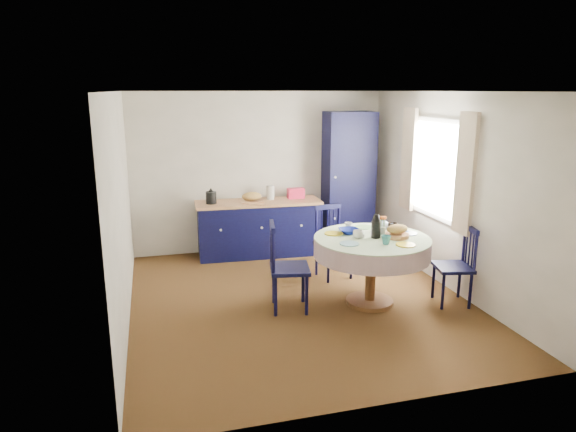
# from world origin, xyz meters

# --- Properties ---
(floor) EXTENTS (4.50, 4.50, 0.00)m
(floor) POSITION_xyz_m (0.00, 0.00, 0.00)
(floor) COLOR black
(floor) RESTS_ON ground
(ceiling) EXTENTS (4.50, 4.50, 0.00)m
(ceiling) POSITION_xyz_m (0.00, 0.00, 2.50)
(ceiling) COLOR white
(ceiling) RESTS_ON wall_back
(wall_back) EXTENTS (4.00, 0.02, 2.50)m
(wall_back) POSITION_xyz_m (0.00, 2.25, 1.25)
(wall_back) COLOR silver
(wall_back) RESTS_ON floor
(wall_left) EXTENTS (0.02, 4.50, 2.50)m
(wall_left) POSITION_xyz_m (-2.00, 0.00, 1.25)
(wall_left) COLOR silver
(wall_left) RESTS_ON floor
(wall_right) EXTENTS (0.02, 4.50, 2.50)m
(wall_right) POSITION_xyz_m (2.00, 0.00, 1.25)
(wall_right) COLOR silver
(wall_right) RESTS_ON floor
(window) EXTENTS (0.10, 1.74, 1.45)m
(window) POSITION_xyz_m (1.95, 0.30, 1.52)
(window) COLOR white
(window) RESTS_ON wall_right
(kitchen_counter) EXTENTS (1.94, 0.69, 1.10)m
(kitchen_counter) POSITION_xyz_m (-0.10, 1.90, 0.44)
(kitchen_counter) COLOR black
(kitchen_counter) RESTS_ON floor
(pantry_cabinet) EXTENTS (0.79, 0.58, 2.19)m
(pantry_cabinet) POSITION_xyz_m (1.40, 2.00, 1.09)
(pantry_cabinet) COLOR black
(pantry_cabinet) RESTS_ON floor
(dining_table) EXTENTS (1.37, 1.37, 1.11)m
(dining_table) POSITION_xyz_m (0.81, -0.31, 0.70)
(dining_table) COLOR #592E19
(dining_table) RESTS_ON floor
(chair_left) EXTENTS (0.52, 0.54, 1.04)m
(chair_left) POSITION_xyz_m (-0.22, -0.20, 0.53)
(chair_left) COLOR black
(chair_left) RESTS_ON floor
(chair_far) EXTENTS (0.51, 0.49, 0.99)m
(chair_far) POSITION_xyz_m (0.68, 0.71, 0.50)
(chair_far) COLOR black
(chair_far) RESTS_ON floor
(chair_right) EXTENTS (0.49, 0.51, 0.96)m
(chair_right) POSITION_xyz_m (1.79, -0.57, 0.49)
(chair_right) COLOR black
(chair_right) RESTS_ON floor
(mug_a) EXTENTS (0.12, 0.12, 0.09)m
(mug_a) POSITION_xyz_m (0.63, -0.29, 0.88)
(mug_a) COLOR silver
(mug_a) RESTS_ON dining_table
(mug_b) EXTENTS (0.11, 0.11, 0.10)m
(mug_b) POSITION_xyz_m (0.84, -0.60, 0.88)
(mug_b) COLOR #2C7071
(mug_b) RESTS_ON dining_table
(mug_c) EXTENTS (0.13, 0.13, 0.10)m
(mug_c) POSITION_xyz_m (1.16, -0.12, 0.88)
(mug_c) COLOR black
(mug_c) RESTS_ON dining_table
(mug_d) EXTENTS (0.09, 0.09, 0.09)m
(mug_d) POSITION_xyz_m (0.67, 0.10, 0.87)
(mug_d) COLOR silver
(mug_d) RESTS_ON dining_table
(cobalt_bowl) EXTENTS (0.24, 0.24, 0.06)m
(cobalt_bowl) POSITION_xyz_m (0.60, -0.07, 0.86)
(cobalt_bowl) COLOR navy
(cobalt_bowl) RESTS_ON dining_table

